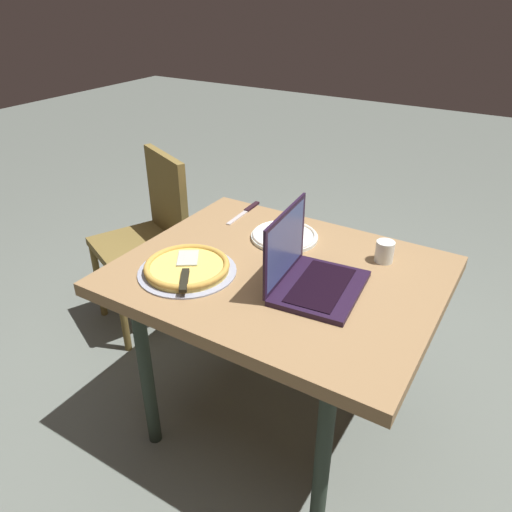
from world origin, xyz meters
TOP-DOWN VIEW (x-y plane):
  - ground_plane at (0.00, 0.00)m, footprint 12.00×12.00m
  - dining_table at (0.00, 0.00)m, footprint 1.07×0.86m
  - laptop at (0.13, -0.05)m, footprint 0.28×0.34m
  - pizza_plate at (-0.10, 0.21)m, footprint 0.26×0.26m
  - pizza_tray at (-0.26, -0.18)m, footprint 0.33×0.33m
  - table_knife at (-0.36, 0.35)m, footprint 0.03×0.25m
  - drink_cup at (0.28, 0.24)m, footprint 0.06×0.06m
  - chair_near at (-0.88, 0.29)m, footprint 0.51×0.51m

SIDE VIEW (x-z plane):
  - ground_plane at x=0.00m, z-range 0.00..0.00m
  - chair_near at x=-0.88m, z-range 0.06..0.94m
  - dining_table at x=0.00m, z-range 0.28..0.99m
  - table_knife at x=-0.36m, z-range 0.70..0.71m
  - pizza_plate at x=-0.10m, z-range 0.70..0.74m
  - pizza_tray at x=-0.26m, z-range 0.70..0.74m
  - drink_cup at x=0.28m, z-range 0.71..0.78m
  - laptop at x=0.13m, z-range 0.63..0.89m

